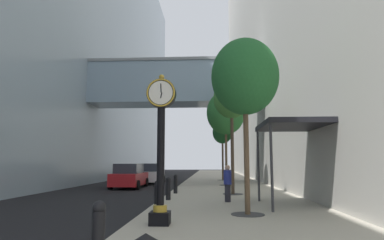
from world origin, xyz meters
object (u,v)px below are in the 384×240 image
at_px(street_tree_mid_far, 226,113).
at_px(bollard_third, 157,194).
at_px(street_tree_far, 222,133).
at_px(bollard_nearest, 98,230).
at_px(street_tree_near, 245,77).
at_px(street_clock, 161,140).
at_px(pedestrian_walking, 228,182).
at_px(car_red_mid, 129,176).
at_px(car_white_near, 151,174).
at_px(street_tree_mid_near, 232,99).
at_px(bollard_fourth, 168,188).
at_px(bollard_fifth, 176,183).

bearing_deg(street_tree_mid_far, bollard_third, -103.66).
height_order(street_tree_mid_far, street_tree_far, street_tree_mid_far).
bearing_deg(bollard_nearest, street_tree_near, 59.60).
relative_size(street_clock, pedestrian_walking, 2.68).
distance_m(street_tree_mid_far, car_red_mid, 8.64).
xyz_separation_m(bollard_nearest, car_white_near, (-3.28, 23.22, 0.16)).
relative_size(car_white_near, car_red_mid, 1.02).
distance_m(street_clock, car_red_mid, 15.22).
bearing_deg(street_clock, street_tree_near, 35.76).
relative_size(street_tree_mid_near, street_tree_far, 1.12).
relative_size(street_clock, street_tree_mid_far, 0.59).
bearing_deg(bollard_nearest, car_white_near, 98.05).
bearing_deg(pedestrian_walking, bollard_third, -136.80).
distance_m(bollard_nearest, pedestrian_walking, 9.25).
bearing_deg(bollard_nearest, street_tree_mid_near, 75.66).
height_order(street_tree_far, pedestrian_walking, street_tree_far).
distance_m(bollard_nearest, car_red_mid, 18.37).
relative_size(bollard_nearest, bollard_fourth, 1.00).
xyz_separation_m(bollard_fifth, pedestrian_walking, (2.69, -3.80, 0.29)).
distance_m(bollard_third, car_red_mid, 12.27).
relative_size(street_clock, bollard_fifth, 4.07).
bearing_deg(bollard_fourth, bollard_fifth, 90.00).
distance_m(street_clock, bollard_fourth, 6.27).
height_order(street_clock, street_tree_far, street_tree_far).
relative_size(street_clock, car_red_mid, 0.93).
distance_m(street_clock, street_tree_near, 3.96).
height_order(street_tree_mid_near, car_white_near, street_tree_mid_near).
bearing_deg(bollard_fourth, pedestrian_walking, -13.31).
bearing_deg(bollard_nearest, pedestrian_walking, 73.09).
distance_m(bollard_third, street_tree_near, 5.24).
xyz_separation_m(bollard_fifth, car_red_mid, (-3.92, 5.31, 0.16)).
xyz_separation_m(street_tree_far, car_red_mid, (-7.07, -8.31, -3.87)).
height_order(bollard_nearest, street_tree_far, street_tree_far).
height_order(street_tree_far, car_white_near, street_tree_far).
relative_size(street_clock, bollard_fourth, 4.07).
relative_size(street_tree_near, street_tree_far, 1.04).
xyz_separation_m(bollard_fifth, car_white_near, (-3.28, 10.58, 0.16)).
bearing_deg(street_tree_far, car_white_near, -154.73).
distance_m(bollard_fifth, car_white_near, 11.08).
xyz_separation_m(bollard_fifth, street_tree_far, (3.15, 13.62, 4.03)).
bearing_deg(bollard_fourth, bollard_third, -90.00).
xyz_separation_m(street_tree_mid_near, street_tree_mid_far, (0.00, 6.96, 0.24)).
relative_size(bollard_third, street_tree_mid_near, 0.16).
xyz_separation_m(street_clock, bollard_nearest, (-0.54, -3.49, -1.78)).
bearing_deg(street_tree_far, bollard_fifth, -103.04).
height_order(bollard_third, street_tree_near, street_tree_near).
height_order(bollard_third, street_tree_far, street_tree_far).
distance_m(bollard_fourth, street_tree_mid_far, 11.43).
height_order(bollard_third, street_tree_mid_far, street_tree_mid_far).
bearing_deg(street_tree_far, pedestrian_walking, -91.53).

